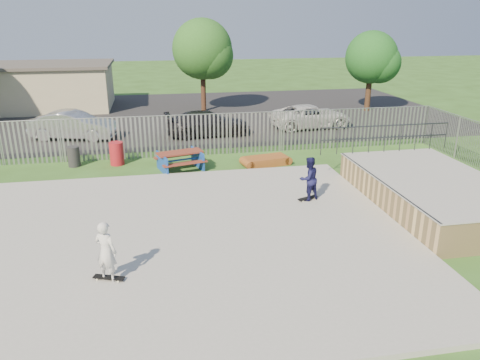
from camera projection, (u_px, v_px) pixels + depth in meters
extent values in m
plane|color=#2D521C|center=(160.00, 242.00, 14.01)|extent=(120.00, 120.00, 0.00)
cube|color=#999A94|center=(160.00, 240.00, 13.98)|extent=(15.00, 12.00, 0.15)
cube|color=tan|center=(433.00, 193.00, 16.40)|extent=(4.00, 7.00, 1.05)
cube|color=#9E9E99|center=(435.00, 178.00, 16.21)|extent=(4.05, 7.05, 0.04)
cylinder|color=#383A3F|center=(382.00, 182.00, 15.87)|extent=(0.06, 7.00, 0.06)
cube|color=maroon|center=(180.00, 153.00, 20.28)|extent=(2.08, 1.25, 0.07)
cube|color=maroon|center=(185.00, 163.00, 19.83)|extent=(1.96, 0.81, 0.05)
cube|color=maroon|center=(175.00, 156.00, 20.94)|extent=(1.96, 0.81, 0.05)
cube|color=#16429C|center=(180.00, 161.00, 20.41)|extent=(2.07, 1.92, 0.80)
cube|color=brown|center=(266.00, 161.00, 21.18)|extent=(2.02, 1.28, 0.38)
cylinder|color=maroon|center=(117.00, 154.00, 21.10)|extent=(0.62, 0.62, 1.04)
cylinder|color=#28272A|center=(74.00, 156.00, 20.90)|extent=(0.54, 0.54, 0.91)
cube|color=black|center=(153.00, 115.00, 31.61)|extent=(40.00, 18.00, 0.02)
imported|color=silver|center=(73.00, 125.00, 25.37)|extent=(4.85, 2.68, 1.51)
imported|color=black|center=(208.00, 123.00, 26.11)|extent=(4.87, 2.30, 1.37)
imported|color=silver|center=(311.00, 116.00, 28.00)|extent=(5.05, 2.65, 1.35)
cube|color=#B5AB8B|center=(38.00, 88.00, 33.45)|extent=(10.00, 6.00, 3.00)
cube|color=#4C4742|center=(35.00, 65.00, 32.91)|extent=(10.40, 6.40, 0.20)
cylinder|color=#43281A|center=(203.00, 85.00, 32.51)|extent=(0.35, 0.35, 3.64)
sphere|color=#26551D|center=(202.00, 49.00, 31.70)|extent=(4.07, 4.07, 4.07)
cylinder|color=#442C1B|center=(369.00, 88.00, 32.68)|extent=(0.38, 0.38, 3.17)
sphere|color=#1B4F1B|center=(371.00, 57.00, 31.98)|extent=(3.55, 3.55, 3.55)
cube|color=black|center=(308.00, 198.00, 16.82)|extent=(0.82, 0.48, 0.02)
cube|color=black|center=(109.00, 277.00, 11.72)|extent=(0.82, 0.46, 0.02)
imported|color=#13143E|center=(309.00, 179.00, 16.57)|extent=(0.94, 0.84, 1.59)
imported|color=silver|center=(106.00, 251.00, 11.48)|extent=(0.69, 0.62, 1.59)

